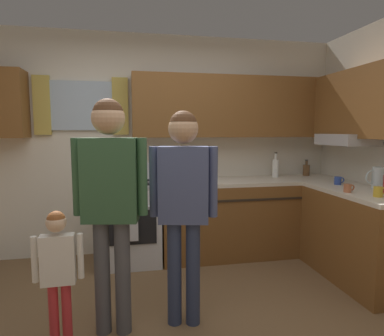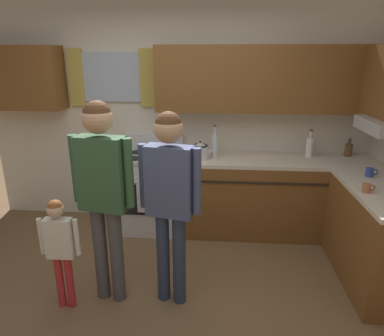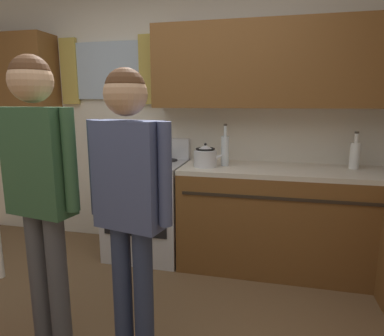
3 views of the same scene
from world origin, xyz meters
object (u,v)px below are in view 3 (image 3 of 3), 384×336
stove_oven (148,207)px  adult_in_plaid (129,187)px  bottle_milk_white (355,155)px  stovetop_kettle (206,156)px  bottle_tall_clear (225,150)px  adult_holding_child (39,173)px

stove_oven → adult_in_plaid: size_ratio=0.68×
bottle_milk_white → adult_in_plaid: adult_in_plaid is taller
bottle_milk_white → adult_in_plaid: 2.00m
stovetop_kettle → adult_in_plaid: 1.25m
bottle_milk_white → bottle_tall_clear: bearing=-174.4°
bottle_tall_clear → adult_holding_child: adult_holding_child is taller
bottle_milk_white → adult_in_plaid: (-1.40, -1.43, -0.00)m
bottle_tall_clear → adult_in_plaid: adult_in_plaid is taller
bottle_tall_clear → stove_oven: bearing=-179.6°
bottle_milk_white → bottle_tall_clear: 1.08m
bottle_tall_clear → adult_in_plaid: (-0.32, -1.33, -0.02)m
bottle_milk_white → bottle_tall_clear: (-1.08, -0.11, 0.02)m
stovetop_kettle → adult_in_plaid: bearing=-97.7°
adult_in_plaid → stovetop_kettle: bearing=82.3°
bottle_milk_white → stovetop_kettle: size_ratio=1.14×
bottle_milk_white → stove_oven: bearing=-176.5°
bottle_milk_white → adult_in_plaid: size_ratio=0.19×
stove_oven → stovetop_kettle: bearing=-8.1°
bottle_tall_clear → adult_holding_child: 1.58m
stovetop_kettle → adult_holding_child: (-0.69, -1.25, 0.07)m
bottle_milk_white → bottle_tall_clear: size_ratio=0.85×
bottle_tall_clear → stovetop_kettle: (-0.16, -0.09, -0.05)m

